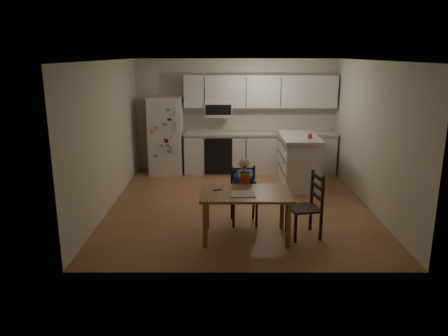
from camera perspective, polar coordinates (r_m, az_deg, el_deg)
room at (r=7.96m, az=1.93°, el=4.90°), size 4.52×5.01×2.51m
refrigerator at (r=9.76m, az=-7.57°, el=4.24°), size 0.72×0.70×1.70m
kitchen_run at (r=9.79m, az=4.52°, el=4.52°), size 3.37×0.62×2.15m
kitchen_island at (r=8.93m, az=9.69°, el=0.98°), size 0.73×1.39×1.02m
red_cup at (r=8.55m, az=11.16°, el=4.11°), size 0.08×0.08×0.10m
dining_table at (r=6.26m, az=2.87°, el=-4.01°), size 1.30×0.83×0.69m
napkin at (r=6.14m, az=2.49°, el=-3.40°), size 0.34×0.29×0.01m
toddler_spoon at (r=6.31m, az=-0.94°, el=-2.87°), size 0.12×0.06×0.02m
chair_booster at (r=6.84m, az=2.60°, el=-2.10°), size 0.42×0.42×1.05m
chair_side at (r=6.46m, az=11.23°, el=-4.28°), size 0.49×0.49×0.95m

